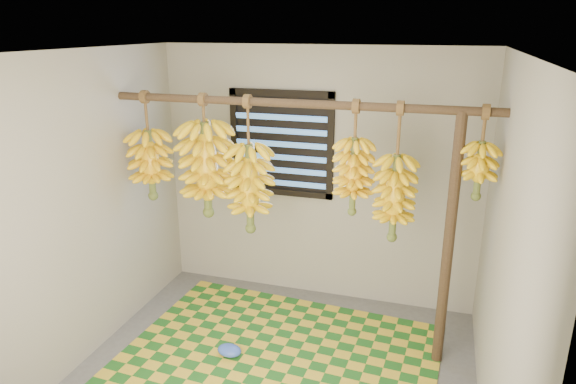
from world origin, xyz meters
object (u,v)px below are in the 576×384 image
(support_post, at_px, (448,245))
(plastic_bag, at_px, (229,350))
(banana_bunch_c, at_px, (250,188))
(banana_bunch_e, at_px, (394,198))
(banana_bunch_f, at_px, (479,170))
(woven_mat, at_px, (275,362))
(banana_bunch_a, at_px, (151,165))
(banana_bunch_d, at_px, (353,176))
(banana_bunch_b, at_px, (206,169))

(support_post, height_order, plastic_bag, support_post)
(banana_bunch_c, distance_m, banana_bunch_e, 1.15)
(banana_bunch_e, height_order, banana_bunch_f, same)
(woven_mat, distance_m, banana_bunch_a, 1.93)
(banana_bunch_e, bearing_deg, plastic_bag, -159.81)
(banana_bunch_f, bearing_deg, banana_bunch_d, -180.00)
(woven_mat, relative_size, banana_bunch_c, 2.20)
(support_post, distance_m, banana_bunch_d, 0.87)
(plastic_bag, xyz_separation_m, banana_bunch_a, (-0.86, 0.44, 1.38))
(banana_bunch_c, bearing_deg, banana_bunch_d, -0.00)
(woven_mat, relative_size, plastic_bag, 11.90)
(support_post, bearing_deg, banana_bunch_c, 180.00)
(support_post, relative_size, woven_mat, 0.81)
(woven_mat, height_order, banana_bunch_d, banana_bunch_d)
(banana_bunch_d, bearing_deg, support_post, 0.00)
(banana_bunch_a, xyz_separation_m, banana_bunch_d, (1.74, -0.00, 0.04))
(banana_bunch_e, bearing_deg, woven_mat, -153.21)
(banana_bunch_b, xyz_separation_m, banana_bunch_f, (2.10, 0.00, 0.16))
(banana_bunch_b, bearing_deg, banana_bunch_c, 0.00)
(support_post, xyz_separation_m, banana_bunch_a, (-2.47, 0.00, 0.43))
(banana_bunch_a, xyz_separation_m, banana_bunch_f, (2.62, 0.00, 0.16))
(banana_bunch_b, xyz_separation_m, banana_bunch_d, (1.22, 0.00, 0.04))
(woven_mat, xyz_separation_m, banana_bunch_a, (-1.24, 0.41, 1.42))
(banana_bunch_d, distance_m, banana_bunch_e, 0.34)
(woven_mat, distance_m, banana_bunch_b, 1.65)
(plastic_bag, distance_m, banana_bunch_a, 1.68)
(banana_bunch_b, relative_size, banana_bunch_e, 0.96)
(woven_mat, distance_m, banana_bunch_e, 1.61)
(banana_bunch_d, xyz_separation_m, banana_bunch_f, (0.88, 0.00, 0.12))
(banana_bunch_f, bearing_deg, banana_bunch_b, -180.00)
(banana_bunch_d, xyz_separation_m, banana_bunch_e, (0.31, 0.00, -0.14))
(banana_bunch_f, bearing_deg, plastic_bag, -166.01)
(banana_bunch_d, distance_m, banana_bunch_f, 0.89)
(banana_bunch_b, bearing_deg, support_post, 0.00)
(banana_bunch_b, height_order, banana_bunch_f, same)
(support_post, distance_m, woven_mat, 1.63)
(support_post, height_order, banana_bunch_d, banana_bunch_d)
(support_post, relative_size, plastic_bag, 9.66)
(plastic_bag, relative_size, banana_bunch_d, 0.24)
(woven_mat, bearing_deg, banana_bunch_e, 26.79)
(banana_bunch_b, bearing_deg, banana_bunch_e, 0.00)
(banana_bunch_a, height_order, banana_bunch_d, same)
(banana_bunch_f, bearing_deg, support_post, 180.00)
(banana_bunch_d, bearing_deg, woven_mat, -140.51)
(plastic_bag, height_order, banana_bunch_f, banana_bunch_f)
(banana_bunch_e, bearing_deg, banana_bunch_a, -180.00)
(banana_bunch_e, bearing_deg, banana_bunch_c, -180.00)
(plastic_bag, relative_size, banana_bunch_e, 0.20)
(support_post, distance_m, banana_bunch_b, 1.99)
(plastic_bag, height_order, banana_bunch_b, banana_bunch_b)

